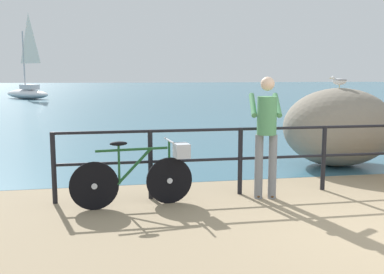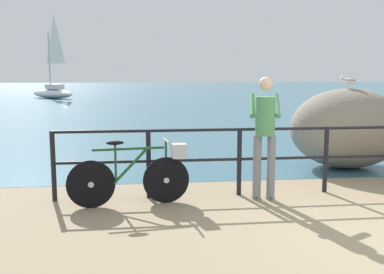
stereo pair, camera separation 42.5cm
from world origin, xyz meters
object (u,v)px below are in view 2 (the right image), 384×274
Objects in this scene: person_at_railing at (265,132)px; seagull at (348,81)px; breakwater_boulder_main at (347,128)px; bicycle at (140,172)px; sailboat at (53,89)px.

seagull is (2.20, 1.98, 0.69)m from person_at_railing.
breakwater_boulder_main is at bearing -161.81° from seagull.
seagull reaches higher than breakwater_boulder_main.
person_at_railing is (1.79, 0.05, 0.53)m from bicycle.
bicycle is 5.16× the size of seagull.
breakwater_boulder_main is 0.91m from seagull.
seagull is 0.05× the size of sailboat.
sailboat is (-8.28, 28.04, -0.28)m from person_at_railing.
breakwater_boulder_main reaches higher than bicycle.
bicycle is 4.64m from seagull.
breakwater_boulder_main is at bearing -35.95° from person_at_railing.
person_at_railing is 0.79× the size of breakwater_boulder_main.
bicycle is at bearing 146.30° from sailboat.
sailboat is at bearing 28.97° from person_at_railing.
bicycle is 1.87m from person_at_railing.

